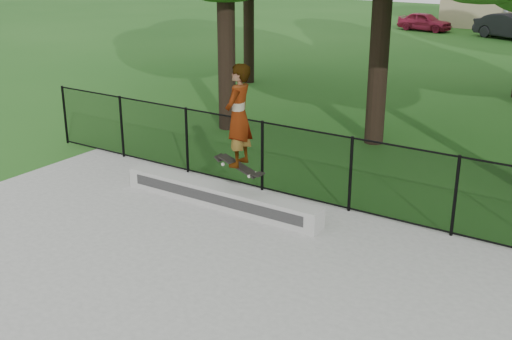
# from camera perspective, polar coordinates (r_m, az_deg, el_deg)

# --- Properties ---
(grind_ledge) EXTENTS (4.44, 0.40, 0.41)m
(grind_ledge) POSITION_cam_1_polar(r_m,az_deg,el_deg) (12.59, -3.25, -2.36)
(grind_ledge) COLOR #ABAAA5
(grind_ledge) RESTS_ON concrete_slab
(car_a) EXTENTS (3.26, 1.69, 1.07)m
(car_a) POSITION_cam_1_polar(r_m,az_deg,el_deg) (39.80, 14.76, 12.64)
(car_a) COLOR maroon
(car_a) RESTS_ON ground
(skater_airborne) EXTENTS (0.81, 0.76, 2.12)m
(skater_airborne) POSITION_cam_1_polar(r_m,az_deg,el_deg) (11.73, -1.56, 4.74)
(skater_airborne) COLOR black
(skater_airborne) RESTS_ON ground
(chainlink_fence) EXTENTS (16.06, 0.06, 1.50)m
(chainlink_fence) POSITION_cam_1_polar(r_m,az_deg,el_deg) (12.29, 8.40, -0.37)
(chainlink_fence) COLOR black
(chainlink_fence) RESTS_ON concrete_slab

